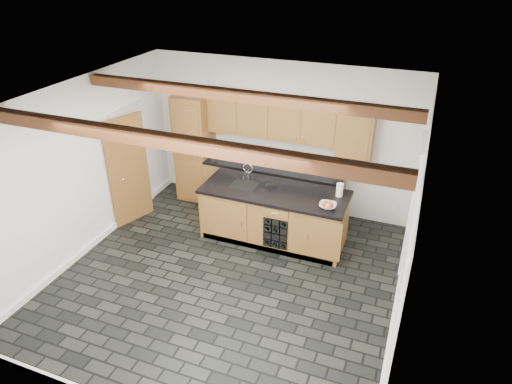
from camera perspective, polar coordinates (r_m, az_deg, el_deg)
ground at (r=7.17m, az=-3.58°, el=-10.62°), size 5.00×5.00×0.00m
room_shell at (r=6.78m, az=-2.77°, el=2.29°), size 5.01×5.00×5.00m
back_cabinetry at (r=8.54m, az=0.13°, el=4.00°), size 3.65×0.62×2.20m
island at (r=7.78m, az=2.29°, el=-2.92°), size 2.48×0.96×0.93m
faucet at (r=7.75m, az=-1.41°, el=1.19°), size 0.45×0.40×0.34m
kitchen_scale at (r=7.66m, az=1.87°, el=0.78°), size 0.21×0.14×0.06m
fruit_bowl at (r=7.15m, az=8.96°, el=-1.70°), size 0.28×0.28×0.06m
fruit_cluster at (r=7.13m, az=8.98°, el=-1.45°), size 0.16×0.17×0.07m
paper_towel at (r=7.47m, az=10.41°, el=0.26°), size 0.11×0.11×0.22m
mug at (r=8.90m, az=-5.41°, el=4.94°), size 0.14×0.14×0.11m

